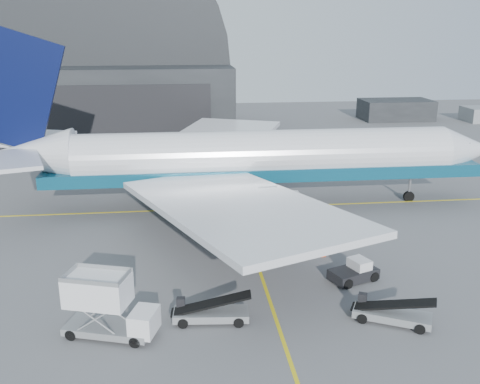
{
  "coord_description": "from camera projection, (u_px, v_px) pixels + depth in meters",
  "views": [
    {
      "loc": [
        -5.75,
        -32.87,
        18.27
      ],
      "look_at": [
        -0.83,
        11.17,
        4.5
      ],
      "focal_mm": 40.0,
      "sensor_mm": 36.0,
      "label": 1
    }
  ],
  "objects": [
    {
      "name": "ground",
      "position": [
        270.0,
        300.0,
        37.22
      ],
      "size": [
        200.0,
        200.0,
        0.0
      ],
      "primitive_type": "plane",
      "color": "#565659",
      "rests_on": "ground"
    },
    {
      "name": "taxi_lines",
      "position": [
        247.0,
        233.0,
        49.24
      ],
      "size": [
        80.0,
        42.12,
        0.02
      ],
      "color": "yellow",
      "rests_on": "ground"
    },
    {
      "name": "hangar",
      "position": [
        86.0,
        78.0,
        93.69
      ],
      "size": [
        50.0,
        28.3,
        28.0
      ],
      "color": "black",
      "rests_on": "ground"
    },
    {
      "name": "distant_bldg_a",
      "position": [
        395.0,
        119.0,
        109.59
      ],
      "size": [
        14.0,
        8.0,
        4.0
      ],
      "primitive_type": "cube",
      "color": "black",
      "rests_on": "ground"
    },
    {
      "name": "airliner",
      "position": [
        244.0,
        158.0,
        55.04
      ],
      "size": [
        53.39,
        51.77,
        18.74
      ],
      "color": "white",
      "rests_on": "ground"
    },
    {
      "name": "catering_truck",
      "position": [
        107.0,
        306.0,
        32.46
      ],
      "size": [
        6.08,
        3.7,
        3.93
      ],
      "rotation": [
        0.0,
        0.0,
        -0.3
      ],
      "color": "gray",
      "rests_on": "ground"
    },
    {
      "name": "pushback_tug",
      "position": [
        354.0,
        272.0,
        40.1
      ],
      "size": [
        3.99,
        3.12,
        1.63
      ],
      "rotation": [
        0.0,
        0.0,
        0.38
      ],
      "color": "black",
      "rests_on": "ground"
    },
    {
      "name": "belt_loader_a",
      "position": [
        210.0,
        313.0,
        34.45
      ],
      "size": [
        5.24,
        2.16,
        1.97
      ],
      "rotation": [
        0.0,
        0.0,
        -0.08
      ],
      "color": "gray",
      "rests_on": "ground"
    },
    {
      "name": "belt_loader_b",
      "position": [
        391.0,
        313.0,
        34.35
      ],
      "size": [
        5.13,
        3.68,
        1.98
      ],
      "rotation": [
        0.0,
        0.0,
        -0.47
      ],
      "color": "gray",
      "rests_on": "ground"
    },
    {
      "name": "traffic_cone",
      "position": [
        323.0,
        253.0,
        44.32
      ],
      "size": [
        0.41,
        0.41,
        0.59
      ],
      "color": "#FF4408",
      "rests_on": "ground"
    }
  ]
}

